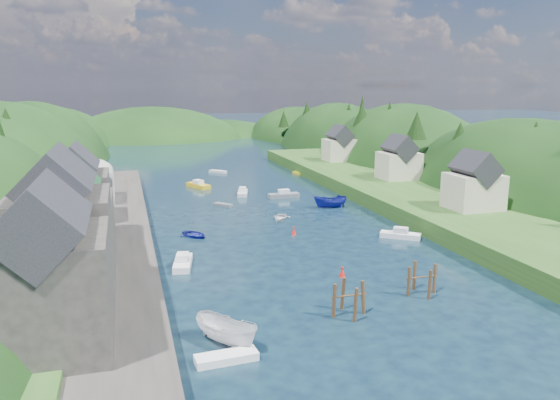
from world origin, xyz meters
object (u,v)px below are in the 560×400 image
object	(u,v)px
piling_cluster_near	(349,302)
piling_cluster_far	(422,282)
channel_buoy_far	(294,231)
channel_buoy_near	(342,272)

from	to	relation	value
piling_cluster_near	piling_cluster_far	xyz separation A→B (m)	(8.70, 2.71, -0.09)
channel_buoy_far	piling_cluster_far	bearing A→B (deg)	-77.19
piling_cluster_far	channel_buoy_near	xyz separation A→B (m)	(-5.47, 6.64, -0.68)
piling_cluster_near	channel_buoy_far	size ratio (longest dim) A/B	3.31
piling_cluster_far	channel_buoy_near	size ratio (longest dim) A/B	3.13
piling_cluster_far	piling_cluster_near	bearing A→B (deg)	-162.71
piling_cluster_near	channel_buoy_far	bearing A→B (deg)	82.95
piling_cluster_near	channel_buoy_far	world-z (taller)	piling_cluster_near
piling_cluster_near	channel_buoy_near	size ratio (longest dim) A/B	3.31
channel_buoy_near	channel_buoy_far	distance (m)	17.20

